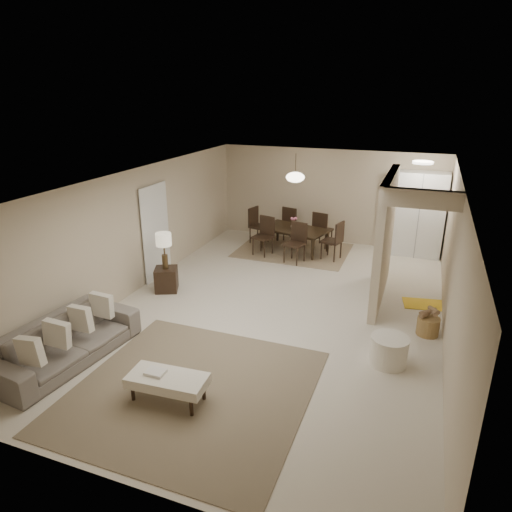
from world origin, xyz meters
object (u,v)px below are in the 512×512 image
at_px(round_pouf, 389,351).
at_px(wicker_basket, 428,326).
at_px(side_table, 166,279).
at_px(sofa, 67,341).
at_px(ottoman_bench, 168,381).
at_px(pantry_cabinet, 419,215).
at_px(dining_table, 293,240).

bearing_deg(round_pouf, wicker_basket, 64.63).
relative_size(side_table, wicker_basket, 1.32).
distance_m(sofa, side_table, 2.82).
bearing_deg(wicker_basket, side_table, 179.81).
distance_m(side_table, round_pouf, 4.75).
height_order(sofa, ottoman_bench, sofa).
relative_size(pantry_cabinet, wicker_basket, 5.64).
bearing_deg(dining_table, side_table, -103.08).
bearing_deg(ottoman_bench, wicker_basket, 40.09).
bearing_deg(dining_table, wicker_basket, -29.82).
xyz_separation_m(sofa, ottoman_bench, (1.96, -0.30, -0.04)).
distance_m(round_pouf, wicker_basket, 1.28).
xyz_separation_m(pantry_cabinet, wicker_basket, (0.40, -4.15, -0.89)).
height_order(round_pouf, dining_table, dining_table).
bearing_deg(sofa, round_pouf, -64.30).
bearing_deg(wicker_basket, round_pouf, -115.37).
height_order(round_pouf, wicker_basket, round_pouf).
relative_size(sofa, ottoman_bench, 2.13).
bearing_deg(sofa, side_table, 5.12).
bearing_deg(side_table, pantry_cabinet, 41.02).
distance_m(pantry_cabinet, ottoman_bench, 7.83).
bearing_deg(side_table, sofa, -91.01).
bearing_deg(side_table, wicker_basket, -0.19).
distance_m(wicker_basket, dining_table, 4.76).
height_order(pantry_cabinet, dining_table, pantry_cabinet).
height_order(ottoman_bench, dining_table, dining_table).
xyz_separation_m(round_pouf, wicker_basket, (0.55, 1.15, -0.07)).
relative_size(sofa, wicker_basket, 6.26).
bearing_deg(pantry_cabinet, sofa, -124.61).
bearing_deg(ottoman_bench, side_table, 117.75).
bearing_deg(side_table, ottoman_bench, -58.60).
relative_size(sofa, side_table, 4.74).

